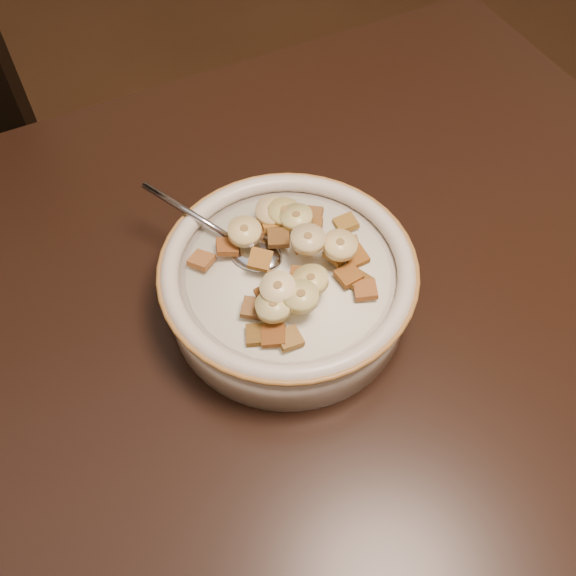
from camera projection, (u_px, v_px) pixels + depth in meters
name	position (u px, v px, depth m)	size (l,w,h in m)	color
table	(115.00, 460.00, 0.57)	(1.40, 0.90, 0.04)	black
cereal_bowl	(288.00, 290.00, 0.61)	(0.23, 0.23, 0.05)	silver
milk	(288.00, 273.00, 0.59)	(0.19, 0.19, 0.00)	white
spoon	(255.00, 253.00, 0.60)	(0.04, 0.05, 0.01)	#A1A7B9
cereal_square_0	(346.00, 223.00, 0.62)	(0.02, 0.02, 0.01)	olive
cereal_square_1	(201.00, 260.00, 0.59)	(0.02, 0.02, 0.01)	#9A582D
cereal_square_2	(301.00, 277.00, 0.57)	(0.02, 0.02, 0.01)	brown
cereal_square_3	(338.00, 254.00, 0.59)	(0.02, 0.02, 0.01)	brown
cereal_square_4	(258.00, 229.00, 0.61)	(0.02, 0.02, 0.01)	brown
cereal_square_5	(366.00, 290.00, 0.57)	(0.02, 0.02, 0.01)	brown
cereal_square_6	(311.00, 217.00, 0.62)	(0.02, 0.02, 0.01)	brown
cereal_square_7	(278.00, 238.00, 0.59)	(0.02, 0.02, 0.01)	brown
cereal_square_8	(359.00, 281.00, 0.58)	(0.02, 0.02, 0.01)	brown
cereal_square_9	(253.00, 308.00, 0.56)	(0.02, 0.02, 0.01)	brown
cereal_square_10	(227.00, 247.00, 0.59)	(0.02, 0.02, 0.01)	brown
cereal_square_11	(312.00, 225.00, 0.61)	(0.02, 0.02, 0.01)	brown
cereal_square_12	(335.00, 250.00, 0.59)	(0.02, 0.02, 0.01)	olive
cereal_square_13	(356.00, 257.00, 0.59)	(0.02, 0.02, 0.01)	brown
cereal_square_14	(349.00, 246.00, 0.60)	(0.02, 0.02, 0.01)	olive
cereal_square_15	(272.00, 223.00, 0.61)	(0.02, 0.02, 0.01)	#98641F
cereal_square_16	(311.00, 216.00, 0.62)	(0.02, 0.02, 0.01)	brown
cereal_square_17	(289.00, 339.00, 0.54)	(0.02, 0.02, 0.01)	olive
cereal_square_18	(349.00, 275.00, 0.58)	(0.02, 0.02, 0.01)	#98501C
cereal_square_19	(276.00, 282.00, 0.56)	(0.02, 0.02, 0.01)	brown
cereal_square_20	(274.00, 336.00, 0.54)	(0.02, 0.02, 0.01)	brown
cereal_square_21	(258.00, 334.00, 0.55)	(0.02, 0.02, 0.01)	brown
cereal_square_22	(260.00, 260.00, 0.58)	(0.02, 0.02, 0.01)	brown
cereal_square_23	(305.00, 243.00, 0.59)	(0.02, 0.02, 0.01)	brown
cereal_square_24	(268.00, 295.00, 0.56)	(0.02, 0.02, 0.01)	brown
banana_slice_0	(296.00, 217.00, 0.60)	(0.03, 0.03, 0.01)	#D3C470
banana_slice_1	(244.00, 231.00, 0.59)	(0.03, 0.03, 0.01)	#F2D87E
banana_slice_2	(308.00, 239.00, 0.57)	(0.03, 0.03, 0.01)	beige
banana_slice_3	(311.00, 280.00, 0.55)	(0.03, 0.03, 0.01)	#D4BB7A
banana_slice_4	(278.00, 288.00, 0.55)	(0.03, 0.03, 0.01)	#FFE7AC
banana_slice_5	(340.00, 245.00, 0.57)	(0.03, 0.03, 0.01)	#E3C580
banana_slice_6	(284.00, 213.00, 0.61)	(0.03, 0.03, 0.01)	#CEC064
banana_slice_7	(274.00, 306.00, 0.54)	(0.03, 0.03, 0.01)	#C9C188
banana_slice_8	(301.00, 296.00, 0.54)	(0.03, 0.03, 0.01)	#D9CC7B
banana_slice_9	(272.00, 211.00, 0.61)	(0.03, 0.03, 0.01)	#C9B385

